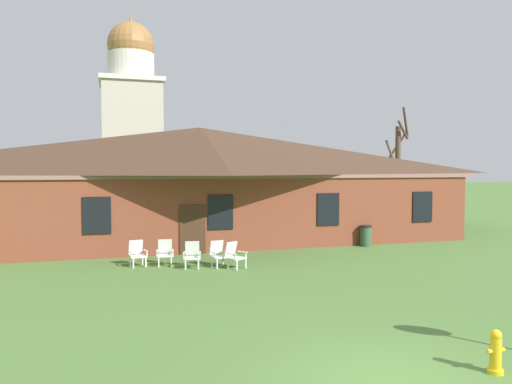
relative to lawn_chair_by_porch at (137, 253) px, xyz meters
The scene contains 11 objects.
ground_plane 12.01m from the lawn_chair_by_porch, 72.45° to the right, with size 200.00×200.00×0.00m, color #517A38.
brick_building 8.20m from the lawn_chair_by_porch, 62.46° to the left, with size 26.38×10.40×5.80m.
dome_tower 24.94m from the lawn_chair_by_porch, 87.86° to the left, with size 5.18×5.18×16.78m.
lawn_chair_by_porch is the anchor object (origin of this frame).
lawn_chair_near_door 1.03m from the lawn_chair_by_porch, ahead, with size 0.69×0.72×0.96m.
lawn_chair_left_end 2.13m from the lawn_chair_by_porch, 25.62° to the right, with size 0.72×0.76×0.96m.
lawn_chair_middle 3.06m from the lawn_chair_by_porch, 18.78° to the right, with size 0.73×0.78×0.96m.
lawn_chair_right_end 3.67m from the lawn_chair_by_porch, 22.79° to the right, with size 0.83×0.86×0.96m.
bare_tree_beside_building 20.86m from the lawn_chair_by_porch, 30.07° to the left, with size 1.52×1.67×7.74m.
fire_hydrant 12.86m from the lawn_chair_by_porch, 64.19° to the right, with size 0.36×0.28×0.79m.
trash_bin 10.63m from the lawn_chair_by_porch, ahead, with size 0.56×0.56×0.98m.
Camera 1 is at (-4.53, -6.99, 3.64)m, focal length 33.97 mm.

